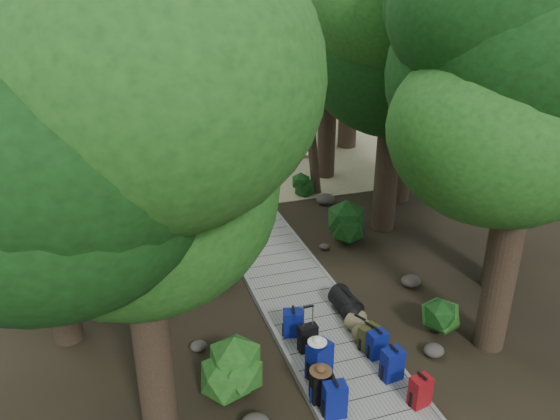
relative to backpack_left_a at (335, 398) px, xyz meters
name	(u,v)px	position (x,y,z in m)	size (l,w,h in m)	color
ground	(291,287)	(0.72, 4.20, -0.48)	(120.00, 120.00, 0.00)	black
sand_beach	(184,124)	(0.72, 20.20, -0.47)	(40.00, 22.00, 0.02)	tan
boardwalk	(278,265)	(0.72, 5.20, -0.42)	(2.00, 12.00, 0.12)	gray
backpack_left_a	(335,398)	(0.00, 0.00, 0.00)	(0.38, 0.27, 0.71)	navy
backpack_left_b	(321,385)	(-0.08, 0.37, -0.02)	(0.37, 0.26, 0.67)	black
backpack_left_c	(319,359)	(0.11, 0.95, 0.05)	(0.43, 0.31, 0.81)	navy
backpack_left_d	(293,322)	(0.09, 2.30, -0.05)	(0.40, 0.29, 0.61)	navy
backpack_right_a	(420,390)	(1.48, -0.23, -0.04)	(0.35, 0.25, 0.63)	maroon
backpack_right_b	(392,363)	(1.35, 0.51, -0.02)	(0.38, 0.27, 0.68)	navy
backpack_right_c	(377,343)	(1.39, 1.14, -0.05)	(0.36, 0.25, 0.61)	navy
backpack_right_d	(369,336)	(1.35, 1.40, -0.07)	(0.37, 0.27, 0.57)	#343716
duffel_right_khaki	(359,325)	(1.40, 1.92, -0.18)	(0.36, 0.54, 0.36)	brown
duffel_right_black	(346,303)	(1.44, 2.69, -0.12)	(0.48, 0.76, 0.48)	black
suitcase_on_boardwalk	(308,338)	(0.19, 1.74, -0.07)	(0.37, 0.20, 0.57)	black
lone_suitcase_on_sand	(230,165)	(1.18, 12.39, -0.12)	(0.42, 0.24, 0.67)	black
hat_brown	(321,368)	(-0.12, 0.34, 0.37)	(0.39, 0.39, 0.12)	#51351E
hat_white	(317,340)	(0.05, 0.92, 0.51)	(0.35, 0.35, 0.12)	silver
kayak	(109,165)	(-3.05, 14.46, -0.31)	(0.62, 2.84, 0.28)	#A8210E
sun_lounger	(302,148)	(4.52, 13.72, -0.18)	(0.55, 1.72, 0.55)	silver
tree_right_a	(525,145)	(3.79, 0.90, 3.72)	(5.04, 5.04, 8.40)	black
tree_right_b	(534,77)	(5.43, 2.74, 4.48)	(5.55, 5.55, 9.90)	black
tree_right_c	(395,65)	(4.36, 6.48, 4.23)	(5.43, 5.43, 9.41)	black
tree_right_d	(413,28)	(5.88, 8.30, 4.93)	(5.90, 5.90, 10.81)	black
tree_right_e	(330,47)	(4.48, 11.11, 4.14)	(5.12, 5.12, 9.22)	black
tree_right_f	(353,8)	(6.77, 14.22, 5.16)	(6.32, 6.32, 11.28)	black
tree_left_a	(138,221)	(-2.79, 0.43, 3.44)	(4.71, 4.71, 7.84)	black
tree_left_b	(34,148)	(-4.28, 3.78, 3.61)	(4.54, 4.54, 8.18)	black
tree_left_c	(109,111)	(-2.90, 7.23, 3.40)	(4.45, 4.45, 7.74)	black
tree_back_a	(145,43)	(-0.91, 18.69, 3.63)	(4.75, 4.75, 8.22)	black
tree_back_b	(213,20)	(2.40, 20.19, 4.35)	(5.41, 5.41, 9.66)	black
tree_back_c	(289,30)	(6.13, 20.03, 3.83)	(4.79, 4.79, 8.62)	black
tree_back_d	(64,56)	(-4.31, 19.10, 3.16)	(4.36, 4.36, 7.27)	black
palm_right_a	(320,84)	(3.68, 9.91, 3.17)	(4.28, 4.28, 7.30)	#194513
palm_right_b	(327,54)	(6.00, 14.85, 3.34)	(3.95, 3.95, 7.63)	#194513
palm_right_c	(241,50)	(2.69, 16.17, 3.47)	(4.96, 4.96, 7.90)	#194513
palm_left_a	(71,86)	(-3.86, 11.28, 3.30)	(4.75, 4.75, 7.55)	#194513
rock_left_b	(199,346)	(-1.82, 2.57, -0.38)	(0.34, 0.31, 0.19)	#4C473F
rock_left_c	(214,276)	(-0.98, 5.06, -0.33)	(0.51, 0.46, 0.28)	#4C473F
rock_left_d	(176,242)	(-1.56, 7.33, -0.40)	(0.27, 0.24, 0.15)	#4C473F
rock_right_a	(434,350)	(2.55, 0.94, -0.36)	(0.42, 0.38, 0.23)	#4C473F
rock_right_b	(411,281)	(3.47, 3.36, -0.34)	(0.48, 0.44, 0.27)	#4C473F
rock_right_c	(324,247)	(2.22, 5.77, -0.40)	(0.27, 0.25, 0.15)	#4C473F
rock_right_d	(326,199)	(3.47, 8.66, -0.31)	(0.61, 0.55, 0.33)	#4C473F
shrub_left_a	(231,373)	(-1.48, 1.14, 0.00)	(1.06, 1.06, 0.96)	#194615
shrub_left_b	(217,268)	(-0.89, 4.99, -0.08)	(0.87, 0.87, 0.78)	#194615
shrub_left_c	(147,207)	(-2.15, 9.09, 0.00)	(1.06, 1.06, 0.96)	#194615
shrub_right_a	(441,316)	(3.02, 1.48, -0.01)	(1.03, 1.03, 0.92)	#194615
shrub_right_b	(352,222)	(3.11, 5.96, 0.11)	(1.30, 1.30, 1.17)	#194615
shrub_right_c	(301,184)	(3.04, 9.79, -0.13)	(0.77, 0.77, 0.70)	#194615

